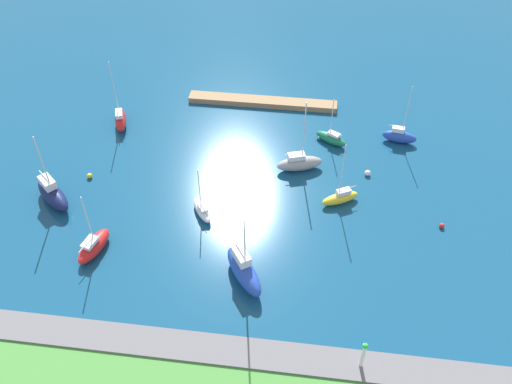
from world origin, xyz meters
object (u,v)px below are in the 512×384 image
(mooring_buoy_red, at_px, (442,226))
(mooring_buoy_white, at_px, (368,173))
(sailboat_red_outer_mooring, at_px, (94,246))
(harbor_beacon, at_px, (364,353))
(sailboat_blue_far_north, at_px, (399,136))
(sailboat_green_off_beacon, at_px, (331,138))
(sailboat_navy_far_south, at_px, (53,194))
(sailboat_blue_mid_basin, at_px, (244,270))
(sailboat_red_by_breakwater, at_px, (120,119))
(sailboat_yellow_inner_mooring, at_px, (340,197))
(mooring_buoy_yellow, at_px, (89,176))
(pier_dock, at_px, (262,102))
(sailboat_gray_center_basin, at_px, (299,163))
(sailboat_white_lone_north, at_px, (202,210))

(mooring_buoy_red, xyz_separation_m, mooring_buoy_white, (8.82, -8.65, 0.08))
(sailboat_red_outer_mooring, bearing_deg, harbor_beacon, -96.37)
(mooring_buoy_red, bearing_deg, sailboat_blue_far_north, -75.83)
(sailboat_green_off_beacon, bearing_deg, sailboat_red_outer_mooring, 72.27)
(harbor_beacon, distance_m, sailboat_red_outer_mooring, 32.80)
(sailboat_red_outer_mooring, height_order, sailboat_navy_far_south, sailboat_navy_far_south)
(sailboat_red_outer_mooring, height_order, mooring_buoy_red, sailboat_red_outer_mooring)
(mooring_buoy_red, bearing_deg, sailboat_red_outer_mooring, 12.53)
(sailboat_blue_mid_basin, xyz_separation_m, mooring_buoy_red, (-22.92, -10.89, -1.30))
(sailboat_green_off_beacon, relative_size, mooring_buoy_red, 11.50)
(sailboat_red_by_breakwater, height_order, mooring_buoy_white, sailboat_red_by_breakwater)
(sailboat_red_outer_mooring, height_order, sailboat_yellow_inner_mooring, sailboat_yellow_inner_mooring)
(sailboat_blue_mid_basin, height_order, mooring_buoy_yellow, sailboat_blue_mid_basin)
(sailboat_blue_far_north, bearing_deg, mooring_buoy_yellow, -153.45)
(pier_dock, height_order, sailboat_gray_center_basin, sailboat_gray_center_basin)
(pier_dock, height_order, sailboat_red_by_breakwater, sailboat_red_by_breakwater)
(sailboat_gray_center_basin, xyz_separation_m, mooring_buoy_yellow, (27.89, 5.37, -0.77))
(pier_dock, height_order, sailboat_blue_far_north, sailboat_blue_far_north)
(sailboat_red_outer_mooring, relative_size, sailboat_navy_far_south, 0.79)
(sailboat_yellow_inner_mooring, distance_m, sailboat_navy_far_south, 36.65)
(sailboat_red_by_breakwater, height_order, mooring_buoy_red, sailboat_red_by_breakwater)
(harbor_beacon, bearing_deg, sailboat_blue_far_north, -99.22)
(sailboat_white_lone_north, height_order, mooring_buoy_yellow, sailboat_white_lone_north)
(mooring_buoy_yellow, bearing_deg, sailboat_red_by_breakwater, -92.97)
(sailboat_yellow_inner_mooring, bearing_deg, mooring_buoy_red, 138.99)
(mooring_buoy_white, relative_size, mooring_buoy_yellow, 1.10)
(pier_dock, bearing_deg, mooring_buoy_red, 136.40)
(sailboat_blue_far_north, relative_size, sailboat_red_outer_mooring, 1.09)
(harbor_beacon, xyz_separation_m, sailboat_yellow_inner_mooring, (2.22, -23.47, -2.53))
(harbor_beacon, bearing_deg, sailboat_green_off_beacon, -84.07)
(sailboat_red_outer_mooring, bearing_deg, mooring_buoy_yellow, 36.69)
(sailboat_white_lone_north, bearing_deg, harbor_beacon, -167.15)
(pier_dock, xyz_separation_m, sailboat_red_outer_mooring, (15.91, 32.85, 0.53))
(sailboat_gray_center_basin, distance_m, mooring_buoy_yellow, 28.41)
(sailboat_red_outer_mooring, relative_size, sailboat_red_by_breakwater, 0.81)
(sailboat_gray_center_basin, bearing_deg, sailboat_white_lone_north, -156.03)
(sailboat_red_outer_mooring, bearing_deg, mooring_buoy_white, -46.82)
(sailboat_red_outer_mooring, xyz_separation_m, sailboat_red_by_breakwater, (4.52, -24.46, 0.23))
(sailboat_blue_mid_basin, height_order, mooring_buoy_red, sailboat_blue_mid_basin)
(pier_dock, xyz_separation_m, sailboat_gray_center_basin, (-6.85, 15.05, 0.70))
(sailboat_blue_mid_basin, bearing_deg, sailboat_green_off_beacon, 127.08)
(sailboat_blue_far_north, height_order, sailboat_yellow_inner_mooring, sailboat_yellow_inner_mooring)
(pier_dock, relative_size, sailboat_green_off_beacon, 3.18)
(sailboat_white_lone_north, xyz_separation_m, sailboat_navy_far_south, (19.23, 0.29, 0.72))
(sailboat_yellow_inner_mooring, height_order, mooring_buoy_yellow, sailboat_yellow_inner_mooring)
(sailboat_red_outer_mooring, height_order, sailboat_gray_center_basin, sailboat_gray_center_basin)
(sailboat_red_by_breakwater, distance_m, mooring_buoy_white, 37.18)
(harbor_beacon, bearing_deg, sailboat_navy_far_south, -26.05)
(sailboat_red_outer_mooring, bearing_deg, sailboat_navy_far_south, 61.44)
(sailboat_green_off_beacon, bearing_deg, mooring_buoy_white, 158.33)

